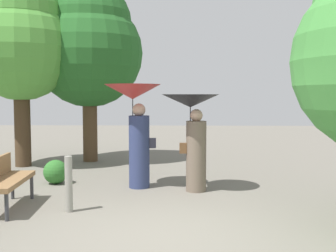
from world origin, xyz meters
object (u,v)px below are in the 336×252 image
at_px(person_right, 193,123).
at_px(tree_near_left, 20,38).
at_px(path_marker_post, 69,184).
at_px(park_bench, 4,178).
at_px(tree_mid_left, 89,44).
at_px(person_left, 135,116).

relative_size(person_right, tree_near_left, 0.38).
bearing_deg(path_marker_post, park_bench, 172.97).
bearing_deg(park_bench, tree_mid_left, -8.33).
bearing_deg(person_right, tree_near_left, 50.64).
height_order(tree_near_left, path_marker_post, tree_near_left).
relative_size(person_left, person_right, 1.11).
xyz_separation_m(tree_mid_left, path_marker_post, (0.74, -5.12, -2.81)).
distance_m(person_left, tree_mid_left, 4.12).
bearing_deg(person_right, park_bench, 106.59).
bearing_deg(path_marker_post, tree_mid_left, 98.28).
distance_m(park_bench, path_marker_post, 1.10).
height_order(person_left, park_bench, person_left).
relative_size(tree_near_left, path_marker_post, 5.53).
relative_size(person_left, park_bench, 1.35).
height_order(person_left, path_marker_post, person_left).
relative_size(person_left, tree_mid_left, 0.41).
bearing_deg(tree_mid_left, person_right, -52.71).
distance_m(person_left, person_right, 1.18).
xyz_separation_m(person_left, path_marker_post, (-0.88, -1.79, -1.00)).
relative_size(tree_mid_left, path_marker_post, 5.58).
bearing_deg(park_bench, person_left, -54.39).
bearing_deg(tree_mid_left, path_marker_post, -81.72).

